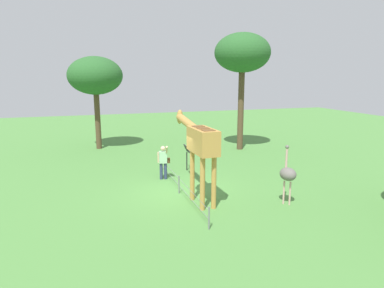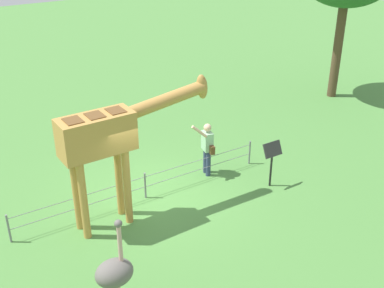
# 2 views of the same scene
# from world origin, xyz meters

# --- Properties ---
(ground_plane) EXTENTS (60.00, 60.00, 0.00)m
(ground_plane) POSITION_xyz_m (0.00, 0.00, 0.00)
(ground_plane) COLOR #4C843D
(giraffe) EXTENTS (3.89, 0.74, 3.31)m
(giraffe) POSITION_xyz_m (-1.06, -0.37, 2.28)
(giraffe) COLOR #BC8942
(giraffe) RESTS_ON ground_plane
(visitor) EXTENTS (0.72, 0.59, 1.68)m
(visitor) POSITION_xyz_m (2.07, 0.32, 0.90)
(visitor) COLOR navy
(visitor) RESTS_ON ground_plane
(ostrich) EXTENTS (0.70, 0.56, 2.25)m
(ostrich) POSITION_xyz_m (-2.40, -3.36, 1.18)
(ostrich) COLOR #CC9E93
(ostrich) RESTS_ON ground_plane
(tree_east) EXTENTS (3.49, 3.49, 7.36)m
(tree_east) POSITION_xyz_m (6.95, -5.92, 6.05)
(tree_east) COLOR brown
(tree_east) RESTS_ON ground_plane
(tree_northeast) EXTENTS (3.45, 3.45, 5.95)m
(tree_northeast) POSITION_xyz_m (9.95, 2.87, 4.70)
(tree_northeast) COLOR brown
(tree_northeast) RESTS_ON ground_plane
(info_sign) EXTENTS (0.56, 0.21, 1.32)m
(info_sign) POSITION_xyz_m (3.19, -1.15, 0.95)
(info_sign) COLOR black
(info_sign) RESTS_ON ground_plane
(wire_fence) EXTENTS (7.05, 0.05, 0.75)m
(wire_fence) POSITION_xyz_m (0.00, 0.16, 0.40)
(wire_fence) COLOR slate
(wire_fence) RESTS_ON ground_plane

